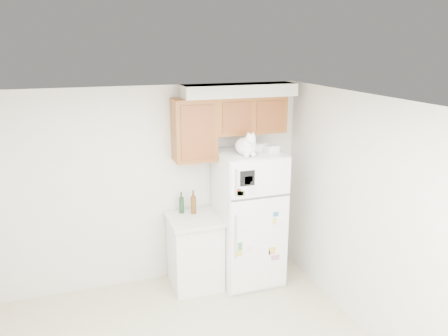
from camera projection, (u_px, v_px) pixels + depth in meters
name	position (u px, v px, depth m)	size (l,w,h in m)	color
room_shell	(200.00, 201.00, 3.73)	(3.84, 4.04, 2.52)	silver
refrigerator	(249.00, 218.00, 5.51)	(0.76, 0.78, 1.70)	white
base_counter	(195.00, 251.00, 5.47)	(0.64, 0.64, 0.92)	white
cat	(247.00, 146.00, 5.11)	(0.30, 0.44, 0.31)	white
storage_box_back	(259.00, 147.00, 5.32)	(0.18, 0.13, 0.10)	white
storage_box_front	(272.00, 149.00, 5.25)	(0.15, 0.11, 0.09)	white
bottle_green	(181.00, 203.00, 5.44)	(0.06, 0.06, 0.28)	#19381E
bottle_amber	(193.00, 202.00, 5.43)	(0.07, 0.07, 0.30)	#593814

